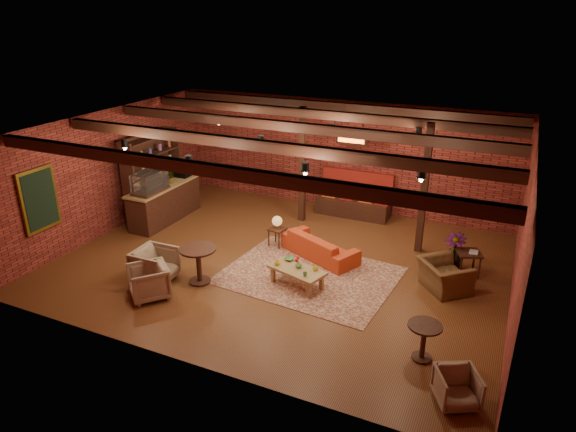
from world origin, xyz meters
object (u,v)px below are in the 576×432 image
at_px(sofa, 320,246).
at_px(plant_tall, 459,215).
at_px(armchair_far, 457,386).
at_px(side_table_book, 469,254).
at_px(round_table_left, 198,259).
at_px(armchair_b, 148,280).
at_px(armchair_right, 445,271).
at_px(armchair_a, 155,264).
at_px(round_table_right, 424,336).
at_px(side_table_lamp, 277,223).
at_px(coffee_table, 297,270).

relative_size(sofa, plant_tall, 0.74).
bearing_deg(armchair_far, sofa, 106.69).
bearing_deg(sofa, side_table_book, -146.29).
bearing_deg(round_table_left, plant_tall, 30.43).
relative_size(sofa, armchair_b, 2.55).
xyz_separation_m(armchair_right, armchair_far, (0.73, -3.40, -0.13)).
distance_m(armchair_a, armchair_right, 6.24).
distance_m(sofa, armchair_far, 5.27).
bearing_deg(armchair_right, armchair_far, 150.78).
relative_size(side_table_book, round_table_right, 0.98).
height_order(round_table_right, plant_tall, plant_tall).
distance_m(armchair_right, plant_tall, 1.35).
xyz_separation_m(sofa, side_table_lamp, (-1.20, 0.12, 0.32)).
bearing_deg(sofa, armchair_a, 66.89).
bearing_deg(plant_tall, side_table_lamp, -172.79).
xyz_separation_m(armchair_a, armchair_b, (0.31, -0.61, -0.03)).
height_order(side_table_lamp, round_table_right, side_table_lamp).
bearing_deg(armchair_b, plant_tall, 75.30).
bearing_deg(armchair_right, coffee_table, 70.35).
distance_m(coffee_table, armchair_a, 3.11).
relative_size(sofa, round_table_right, 2.92).
bearing_deg(plant_tall, coffee_table, -143.82).
height_order(armchair_right, round_table_right, armchair_right).
distance_m(round_table_left, plant_tall, 5.80).
distance_m(round_table_left, armchair_right, 5.27).
bearing_deg(side_table_book, armchair_a, -153.05).
bearing_deg(coffee_table, plant_tall, 36.18).
height_order(side_table_book, round_table_right, round_table_right).
xyz_separation_m(coffee_table, side_table_book, (3.29, 2.05, 0.15)).
height_order(round_table_left, plant_tall, plant_tall).
height_order(coffee_table, plant_tall, plant_tall).
distance_m(armchair_b, armchair_right, 6.21).
height_order(coffee_table, round_table_right, round_table_right).
relative_size(round_table_left, armchair_right, 0.82).
relative_size(coffee_table, armchair_a, 1.60).
bearing_deg(armchair_a, side_table_book, -64.33).
relative_size(side_table_book, armchair_far, 1.07).
bearing_deg(armchair_a, round_table_right, -94.04).
distance_m(side_table_lamp, plant_tall, 4.30).
distance_m(round_table_left, armchair_a, 0.98).
xyz_separation_m(sofa, armchair_b, (-2.55, -3.21, 0.10)).
bearing_deg(armchair_b, side_table_lamp, 108.45).
bearing_deg(side_table_lamp, armchair_b, -112.05).
distance_m(coffee_table, side_table_lamp, 2.07).
xyz_separation_m(side_table_lamp, armchair_b, (-1.35, -3.33, -0.22)).
relative_size(round_table_left, armchair_b, 1.05).
xyz_separation_m(side_table_lamp, round_table_left, (-0.74, -2.38, -0.05)).
bearing_deg(armchair_b, armchair_far, 35.57).
xyz_separation_m(sofa, armchair_a, (-2.86, -2.61, 0.13)).
distance_m(armchair_a, side_table_book, 6.95).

